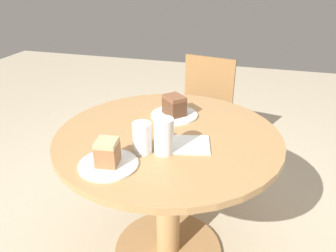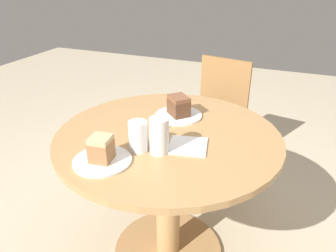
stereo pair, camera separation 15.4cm
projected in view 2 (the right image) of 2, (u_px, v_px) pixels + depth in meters
ground_plane at (168, 250)px, 1.90m from camera, size 8.00×8.00×0.00m
table at (168, 171)px, 1.65m from camera, size 1.08×1.08×0.77m
chair at (214, 115)px, 2.48m from camera, size 0.51×0.54×0.87m
plate_near at (179, 115)px, 1.73m from camera, size 0.25×0.25×0.01m
plate_far at (102, 161)px, 1.33m from camera, size 0.24×0.24×0.01m
cake_slice_near at (179, 106)px, 1.71m from camera, size 0.14×0.14×0.10m
cake_slice_far at (101, 149)px, 1.31m from camera, size 0.09×0.10×0.10m
glass_lemonade at (138, 138)px, 1.39m from camera, size 0.08×0.08×0.14m
glass_water at (159, 137)px, 1.37m from camera, size 0.08×0.08×0.16m
napkin_stack at (188, 146)px, 1.44m from camera, size 0.20×0.20×0.01m
fork at (167, 127)px, 1.61m from camera, size 0.02×0.18×0.00m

